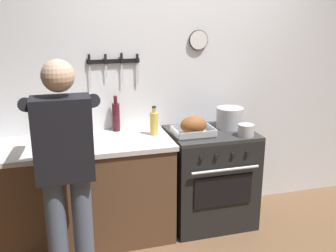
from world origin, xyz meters
TOP-DOWN VIEW (x-y plane):
  - wall_back at (-0.00, 1.35)m, footprint 6.00×0.13m
  - counter_block at (-1.21, 0.99)m, footprint 2.03×0.65m
  - stove at (0.22, 0.99)m, footprint 0.76×0.67m
  - person_cook at (-1.08, 0.40)m, footprint 0.51×0.63m
  - roasting_pan at (0.03, 0.92)m, footprint 0.35×0.26m
  - stock_pot at (0.43, 1.05)m, footprint 0.25×0.25m
  - saucepan at (0.46, 0.78)m, footprint 0.14×0.14m
  - cutting_board at (-1.11, 0.89)m, footprint 0.36×0.24m
  - bottle_olive_oil at (-1.24, 1.24)m, footprint 0.06×0.06m
  - bottle_wine_red at (-0.60, 1.24)m, footprint 0.07×0.07m
  - bottle_cooking_oil at (-0.30, 1.03)m, footprint 0.07×0.07m

SIDE VIEW (x-z plane):
  - stove at x=0.22m, z-range 0.00..0.90m
  - counter_block at x=-1.21m, z-range 0.01..0.91m
  - cutting_board at x=-1.11m, z-range 0.90..0.92m
  - person_cook at x=-1.08m, z-range 0.12..1.78m
  - saucepan at x=0.46m, z-range 0.90..1.00m
  - roasting_pan at x=0.03m, z-range 0.89..1.06m
  - stock_pot at x=0.43m, z-range 0.90..1.09m
  - bottle_cooking_oil at x=-0.30m, z-range 0.88..1.14m
  - bottle_olive_oil at x=-1.24m, z-range 0.88..1.16m
  - bottle_wine_red at x=-0.60m, z-range 0.87..1.20m
  - wall_back at x=0.00m, z-range 0.00..2.60m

